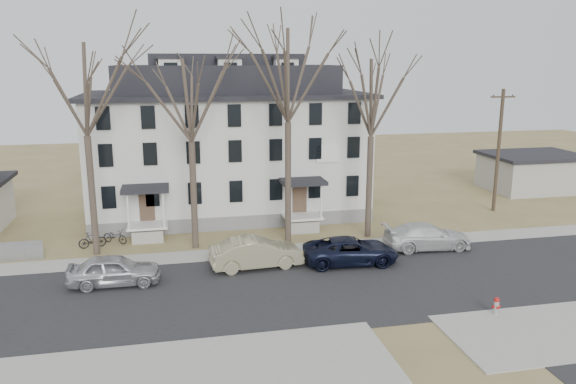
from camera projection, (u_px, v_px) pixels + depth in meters
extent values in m
plane|color=olive|center=(310.00, 304.00, 27.30)|extent=(120.00, 120.00, 0.00)
cube|color=#27272A|center=(300.00, 289.00, 29.21)|extent=(120.00, 10.00, 0.04)
cube|color=#A09F97|center=(278.00, 251.00, 34.92)|extent=(120.00, 2.00, 0.08)
cube|color=#A09F97|center=(134.00, 379.00, 20.93)|extent=(20.00, 5.00, 0.08)
cube|color=gold|center=(359.00, 250.00, 35.07)|extent=(14.00, 0.25, 0.06)
cube|color=slate|center=(229.00, 206.00, 43.93)|extent=(20.00, 10.00, 1.00)
cube|color=silver|center=(228.00, 149.00, 42.90)|extent=(20.00, 10.00, 8.00)
cube|color=black|center=(226.00, 94.00, 41.96)|extent=(20.80, 10.80, 0.30)
cube|color=black|center=(226.00, 79.00, 41.70)|extent=(16.00, 7.00, 2.00)
cube|color=black|center=(225.00, 59.00, 41.38)|extent=(11.00, 4.50, 0.80)
cube|color=white|center=(147.00, 225.00, 36.93)|extent=(2.60, 2.00, 0.16)
cube|color=white|center=(302.00, 216.00, 39.04)|extent=(2.60, 2.00, 0.16)
cube|color=white|center=(328.00, 154.00, 39.32)|extent=(1.60, 0.08, 1.20)
cube|color=#A09F97|center=(532.00, 174.00, 51.24)|extent=(8.00, 6.00, 3.00)
cube|color=black|center=(534.00, 155.00, 50.85)|extent=(8.50, 6.50, 0.30)
cylinder|color=#473B31|center=(92.00, 196.00, 33.59)|extent=(0.40, 0.40, 7.28)
cylinder|color=#473B31|center=(194.00, 196.00, 34.85)|extent=(0.40, 0.40, 6.76)
cylinder|color=#473B31|center=(288.00, 183.00, 35.94)|extent=(0.40, 0.40, 7.80)
cylinder|color=#473B31|center=(369.00, 187.00, 37.17)|extent=(0.40, 0.40, 6.76)
cylinder|color=#3D3023|center=(498.00, 151.00, 43.27)|extent=(0.28, 0.28, 9.50)
cube|color=#3D3023|center=(503.00, 97.00, 42.33)|extent=(2.00, 0.12, 0.12)
imported|color=#AFAFB3|center=(114.00, 271.00, 29.45)|extent=(4.80, 1.99, 1.62)
imported|color=#99946F|center=(256.00, 253.00, 31.93)|extent=(5.39, 2.24, 1.74)
imported|color=black|center=(351.00, 251.00, 32.61)|extent=(5.67, 2.90, 1.53)
imported|color=silver|center=(427.00, 237.00, 35.16)|extent=(5.60, 2.54, 1.59)
imported|color=black|center=(115.00, 237.00, 36.26)|extent=(1.84, 1.52, 0.94)
imported|color=black|center=(92.00, 240.00, 35.37)|extent=(1.77, 0.88, 1.02)
cylinder|color=#B7B7BA|center=(495.00, 315.00, 26.13)|extent=(0.35, 0.35, 0.07)
cylinder|color=#B7B7BA|center=(496.00, 307.00, 26.05)|extent=(0.24, 0.24, 0.62)
sphere|color=#A51411|center=(497.00, 300.00, 25.96)|extent=(0.26, 0.26, 0.26)
cylinder|color=#A51411|center=(496.00, 307.00, 26.04)|extent=(0.37, 0.13, 0.13)
cylinder|color=#A51411|center=(496.00, 307.00, 26.04)|extent=(0.13, 0.33, 0.13)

